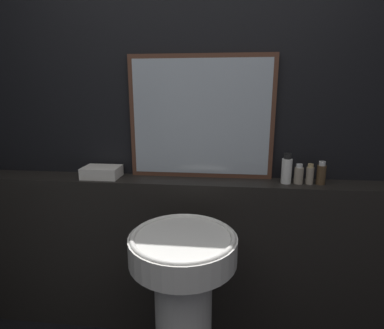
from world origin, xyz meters
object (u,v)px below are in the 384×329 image
mirror (201,118)px  body_wash_bottle (321,174)px  conditioner_bottle (299,175)px  shampoo_bottle (287,170)px  pedestal_sink (183,300)px  towel_stack (102,172)px  lotion_bottle (310,175)px

mirror → body_wash_bottle: (0.67, -0.08, -0.29)m
conditioner_bottle → shampoo_bottle: bearing=180.0°
pedestal_sink → towel_stack: 0.86m
shampoo_bottle → lotion_bottle: bearing=0.0°
towel_stack → mirror: bearing=8.0°
pedestal_sink → mirror: 0.96m
towel_stack → conditioner_bottle: bearing=0.0°
mirror → shampoo_bottle: size_ratio=4.92×
shampoo_bottle → conditioner_bottle: shampoo_bottle is taller
shampoo_bottle → body_wash_bottle: (0.19, 0.00, -0.02)m
pedestal_sink → shampoo_bottle: bearing=42.3°
mirror → lotion_bottle: mirror is taller
pedestal_sink → lotion_bottle: 0.94m
mirror → lotion_bottle: 0.69m
towel_stack → body_wash_bottle: bearing=0.0°
shampoo_bottle → conditioner_bottle: bearing=0.0°
pedestal_sink → shampoo_bottle: shampoo_bottle is taller
body_wash_bottle → lotion_bottle: bearing=180.0°
conditioner_bottle → towel_stack: bearing=180.0°
conditioner_bottle → body_wash_bottle: bearing=0.0°
pedestal_sink → lotion_bottle: lotion_bottle is taller
mirror → body_wash_bottle: 0.74m
mirror → shampoo_bottle: (0.48, -0.08, -0.27)m
pedestal_sink → conditioner_bottle: size_ratio=7.80×
lotion_bottle → pedestal_sink: bearing=-143.8°
pedestal_sink → lotion_bottle: size_ratio=7.64×
pedestal_sink → conditioner_bottle: 0.89m
lotion_bottle → body_wash_bottle: 0.06m
pedestal_sink → mirror: mirror is taller
pedestal_sink → body_wash_bottle: (0.70, 0.47, 0.50)m
shampoo_bottle → body_wash_bottle: size_ratio=1.31×
pedestal_sink → body_wash_bottle: bearing=33.8°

